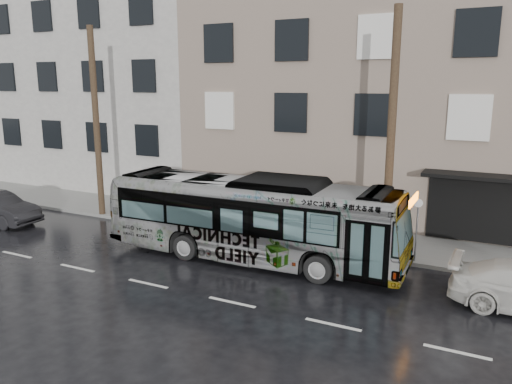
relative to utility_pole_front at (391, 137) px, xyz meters
The scene contains 8 objects.
ground 8.65m from the utility_pole_front, 153.08° to the right, with size 120.00×120.00×0.00m, color black.
sidewalk 8.11m from the utility_pole_front, 166.17° to the left, with size 90.00×3.60×0.15m, color gray.
building_taupe 9.56m from the utility_pole_front, 99.07° to the left, with size 20.00×12.00×11.00m, color gray.
building_grey 27.02m from the utility_pole_front, 156.02° to the left, with size 26.00×15.00×16.00m, color beige.
utility_pole_front is the anchor object (origin of this frame).
utility_pole_rear 14.00m from the utility_pole_front, behind, with size 0.30×0.30×9.00m, color #493824.
sign_post 3.48m from the utility_pole_front, ahead, with size 0.06×0.06×2.40m, color slate.
bus 5.84m from the utility_pole_front, 155.25° to the right, with size 2.67×11.43×3.18m, color #B2B2B2.
Camera 1 is at (10.19, -14.76, 6.52)m, focal length 35.00 mm.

